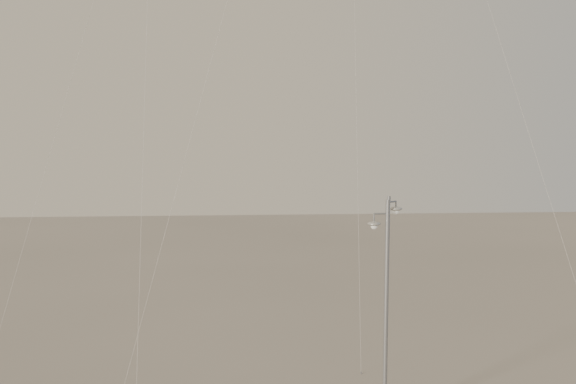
{
  "coord_description": "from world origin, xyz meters",
  "views": [
    {
      "loc": [
        -3.82,
        -28.16,
        11.9
      ],
      "look_at": [
        -0.92,
        5.0,
        9.2
      ],
      "focal_mm": 50.0,
      "sensor_mm": 36.0,
      "label": 1
    }
  ],
  "objects": [
    {
      "name": "kite_1",
      "position": [
        -3.55,
        7.64,
        16.62
      ],
      "size": [
        6.16,
        5.36,
        22.43
      ],
      "rotation": [
        0.0,
        0.0,
        -0.78
      ],
      "color": "#2C2925",
      "rests_on": "ground"
    },
    {
      "name": "street_lamp",
      "position": [
        2.85,
        3.04,
        4.89
      ],
      "size": [
        1.48,
        0.91,
        9.16
      ],
      "color": "#999BA2",
      "rests_on": "ground"
    },
    {
      "name": "kite_3",
      "position": [
        -6.5,
        3.52,
        16.19
      ],
      "size": [
        0.47,
        8.18,
        23.14
      ],
      "rotation": [
        0.0,
        0.0,
        -0.57
      ],
      "color": "maroon",
      "rests_on": "ground"
    },
    {
      "name": "kite_4",
      "position": [
        8.57,
        7.77,
        16.98
      ],
      "size": [
        4.88,
        8.81,
        23.14
      ],
      "rotation": [
        0.0,
        0.0,
        1.45
      ],
      "color": "#2C2925",
      "rests_on": "ground"
    }
  ]
}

